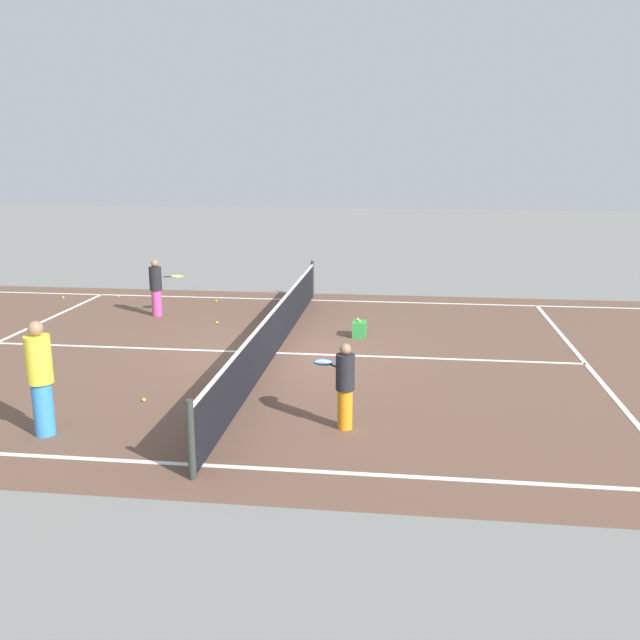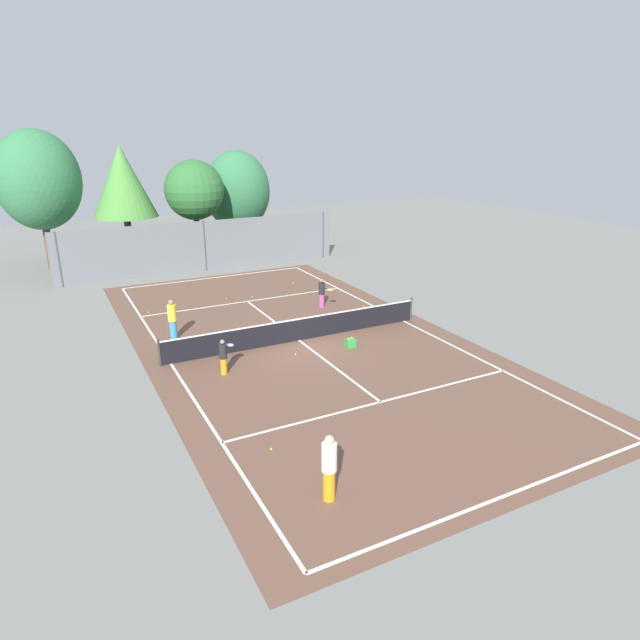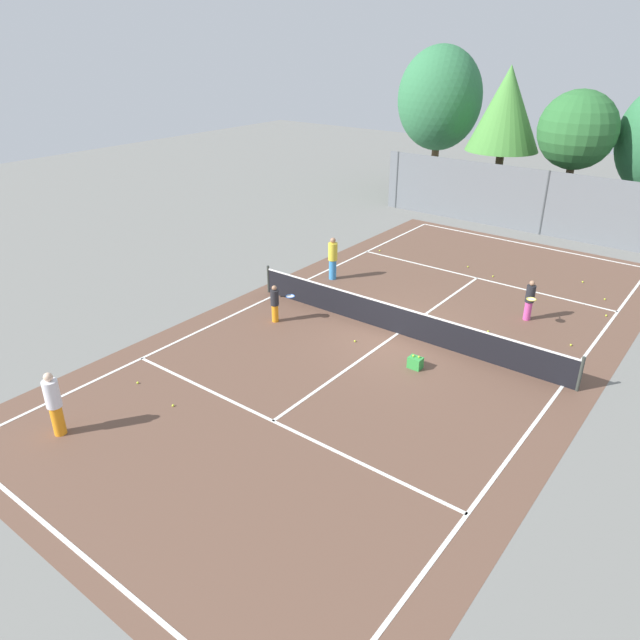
{
  "view_description": "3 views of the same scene",
  "coord_description": "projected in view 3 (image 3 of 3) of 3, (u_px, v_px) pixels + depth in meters",
  "views": [
    {
      "loc": [
        -13.95,
        -2.69,
        4.17
      ],
      "look_at": [
        -0.24,
        -0.98,
        0.82
      ],
      "focal_mm": 38.73,
      "sensor_mm": 36.0,
      "label": 1
    },
    {
      "loc": [
        -9.33,
        -20.05,
        8.62
      ],
      "look_at": [
        0.52,
        -0.98,
        1.15
      ],
      "focal_mm": 30.81,
      "sensor_mm": 36.0,
      "label": 2
    },
    {
      "loc": [
        8.8,
        -15.82,
        9.16
      ],
      "look_at": [
        -1.17,
        -2.84,
        1.25
      ],
      "focal_mm": 33.2,
      "sensor_mm": 36.0,
      "label": 3
    }
  ],
  "objects": [
    {
      "name": "tennis_ball_4",
      "position": [
        468.0,
        267.0,
        25.8
      ],
      "size": [
        0.07,
        0.07,
        0.07
      ],
      "primitive_type": "sphere",
      "color": "#CCE533",
      "rests_on": "ground_plane"
    },
    {
      "name": "player_2",
      "position": [
        333.0,
        258.0,
        24.22
      ],
      "size": [
        0.38,
        0.38,
        1.78
      ],
      "color": "#388CD8",
      "rests_on": "ground_plane"
    },
    {
      "name": "tree_3",
      "position": [
        577.0,
        130.0,
        29.68
      ],
      "size": [
        3.9,
        3.9,
        6.81
      ],
      "color": "brown",
      "rests_on": "ground_plane"
    },
    {
      "name": "tennis_ball_10",
      "position": [
        380.0,
        251.0,
        27.72
      ],
      "size": [
        0.07,
        0.07,
        0.07
      ],
      "primitive_type": "sphere",
      "color": "#CCE533",
      "rests_on": "ground_plane"
    },
    {
      "name": "player_3",
      "position": [
        54.0,
        403.0,
        14.67
      ],
      "size": [
        0.38,
        0.38,
        1.79
      ],
      "color": "orange",
      "rests_on": "ground_plane"
    },
    {
      "name": "tennis_ball_11",
      "position": [
        605.0,
        299.0,
        22.63
      ],
      "size": [
        0.07,
        0.07,
        0.07
      ],
      "primitive_type": "sphere",
      "color": "#CCE533",
      "rests_on": "ground_plane"
    },
    {
      "name": "tennis_ball_0",
      "position": [
        350.0,
        294.0,
        23.06
      ],
      "size": [
        0.07,
        0.07,
        0.07
      ],
      "primitive_type": "sphere",
      "color": "#CCE533",
      "rests_on": "ground_plane"
    },
    {
      "name": "tennis_ball_5",
      "position": [
        355.0,
        341.0,
        19.53
      ],
      "size": [
        0.07,
        0.07,
        0.07
      ],
      "primitive_type": "sphere",
      "color": "#CCE533",
      "rests_on": "ground_plane"
    },
    {
      "name": "court_surface",
      "position": [
        398.0,
        333.0,
        20.11
      ],
      "size": [
        13.0,
        25.0,
        0.01
      ],
      "color": "brown",
      "rests_on": "ground_plane"
    },
    {
      "name": "tennis_ball_7",
      "position": [
        606.0,
        316.0,
        21.31
      ],
      "size": [
        0.07,
        0.07,
        0.07
      ],
      "primitive_type": "sphere",
      "color": "#CCE533",
      "rests_on": "ground_plane"
    },
    {
      "name": "tennis_ball_9",
      "position": [
        493.0,
        276.0,
        24.78
      ],
      "size": [
        0.07,
        0.07,
        0.07
      ],
      "primitive_type": "sphere",
      "color": "#CCE533",
      "rests_on": "ground_plane"
    },
    {
      "name": "ground_plane",
      "position": [
        398.0,
        333.0,
        20.11
      ],
      "size": [
        80.0,
        80.0,
        0.0
      ],
      "primitive_type": "plane",
      "color": "slate"
    },
    {
      "name": "tennis_ball_2",
      "position": [
        571.0,
        345.0,
        19.29
      ],
      "size": [
        0.07,
        0.07,
        0.07
      ],
      "primitive_type": "sphere",
      "color": "#CCE533",
      "rests_on": "ground_plane"
    },
    {
      "name": "player_0",
      "position": [
        530.0,
        300.0,
        20.75
      ],
      "size": [
        0.59,
        0.89,
        1.49
      ],
      "color": "#D14799",
      "rests_on": "ground_plane"
    },
    {
      "name": "player_1",
      "position": [
        275.0,
        303.0,
        20.65
      ],
      "size": [
        0.77,
        0.76,
        1.37
      ],
      "color": "orange",
      "rests_on": "ground_plane"
    },
    {
      "name": "ball_crate",
      "position": [
        415.0,
        363.0,
        17.95
      ],
      "size": [
        0.42,
        0.31,
        0.43
      ],
      "color": "green",
      "rests_on": "ground_plane"
    },
    {
      "name": "tennis_ball_6",
      "position": [
        488.0,
        331.0,
        20.17
      ],
      "size": [
        0.07,
        0.07,
        0.07
      ],
      "primitive_type": "sphere",
      "color": "#CCE533",
      "rests_on": "ground_plane"
    },
    {
      "name": "tennis_ball_1",
      "position": [
        173.0,
        405.0,
        16.14
      ],
      "size": [
        0.07,
        0.07,
        0.07
      ],
      "primitive_type": "sphere",
      "color": "#CCE533",
      "rests_on": "ground_plane"
    },
    {
      "name": "perimeter_fence",
      "position": [
        545.0,
        203.0,
        29.41
      ],
      "size": [
        18.0,
        0.12,
        3.2
      ],
      "color": "slate",
      "rests_on": "ground_plane"
    },
    {
      "name": "tree_1",
      "position": [
        506.0,
        109.0,
        32.6
      ],
      "size": [
        4.06,
        4.06,
        7.75
      ],
      "color": "brown",
      "rests_on": "ground_plane"
    },
    {
      "name": "tennis_ball_8",
      "position": [
        583.0,
        282.0,
        24.22
      ],
      "size": [
        0.07,
        0.07,
        0.07
      ],
      "primitive_type": "sphere",
      "color": "#CCE533",
      "rests_on": "ground_plane"
    },
    {
      "name": "tennis_net",
      "position": [
        399.0,
        320.0,
        19.88
      ],
      "size": [
        11.9,
        0.1,
        1.1
      ],
      "color": "#333833",
      "rests_on": "ground_plane"
    },
    {
      "name": "tennis_ball_3",
      "position": [
        138.0,
        383.0,
        17.2
      ],
      "size": [
        0.07,
        0.07,
        0.07
      ],
      "primitive_type": "sphere",
      "color": "#CCE533",
      "rests_on": "ground_plane"
    },
    {
      "name": "tree_0",
      "position": [
        440.0,
        99.0,
        36.19
      ],
      "size": [
        5.12,
        5.09,
        8.72
      ],
      "color": "brown",
      "rests_on": "ground_plane"
    }
  ]
}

